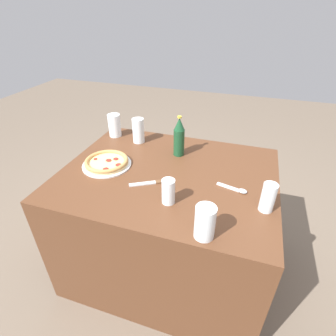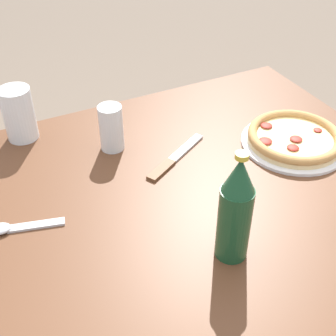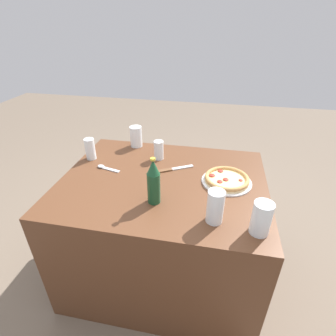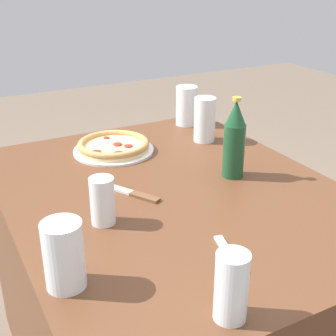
# 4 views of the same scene
# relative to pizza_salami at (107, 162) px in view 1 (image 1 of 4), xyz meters

# --- Properties ---
(ground_plane) EXTENTS (8.00, 8.00, 0.00)m
(ground_plane) POSITION_rel_pizza_salami_xyz_m (-0.35, -0.04, -0.74)
(ground_plane) COLOR #6B5B4C
(table) EXTENTS (1.13, 0.89, 0.73)m
(table) POSITION_rel_pizza_salami_xyz_m (-0.35, -0.04, -0.38)
(table) COLOR #56331E
(table) RESTS_ON ground_plane
(pizza_salami) EXTENTS (0.27, 0.27, 0.04)m
(pizza_salami) POSITION_rel_pizza_salami_xyz_m (0.00, 0.00, 0.00)
(pizza_salami) COLOR silver
(pizza_salami) RESTS_ON table
(glass_cola) EXTENTS (0.08, 0.08, 0.14)m
(glass_cola) POSITION_rel_pizza_salami_xyz_m (-0.62, 0.35, 0.05)
(glass_cola) COLOR white
(glass_cola) RESTS_ON table
(glass_red_wine) EXTENTS (0.06, 0.06, 0.13)m
(glass_red_wine) POSITION_rel_pizza_salami_xyz_m (-0.84, 0.11, 0.04)
(glass_red_wine) COLOR white
(glass_red_wine) RESTS_ON table
(glass_iced_tea) EXTENTS (0.06, 0.06, 0.12)m
(glass_iced_tea) POSITION_rel_pizza_salami_xyz_m (-0.42, 0.20, 0.04)
(glass_iced_tea) COLOR white
(glass_iced_tea) RESTS_ON table
(glass_mango_juice) EXTENTS (0.08, 0.08, 0.15)m
(glass_mango_juice) POSITION_rel_pizza_salami_xyz_m (0.13, -0.36, 0.05)
(glass_mango_juice) COLOR white
(glass_mango_juice) RESTS_ON table
(glass_orange_juice) EXTENTS (0.07, 0.07, 0.16)m
(glass_orange_juice) POSITION_rel_pizza_salami_xyz_m (-0.05, -0.32, 0.05)
(glass_orange_juice) COLOR white
(glass_orange_juice) RESTS_ON table
(beer_bottle) EXTENTS (0.06, 0.06, 0.24)m
(beer_bottle) POSITION_rel_pizza_salami_xyz_m (-0.34, -0.24, 0.10)
(beer_bottle) COLOR #194728
(beer_bottle) RESTS_ON table
(knife) EXTENTS (0.20, 0.13, 0.01)m
(knife) POSITION_rel_pizza_salami_xyz_m (-0.31, 0.08, -0.01)
(knife) COLOR brown
(knife) RESTS_ON table
(spoon) EXTENTS (0.15, 0.06, 0.02)m
(spoon) POSITION_rel_pizza_salami_xyz_m (-0.71, 0.01, -0.01)
(spoon) COLOR silver
(spoon) RESTS_ON table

